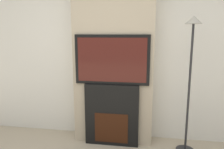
# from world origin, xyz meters

# --- Properties ---
(wall_back) EXTENTS (6.00, 0.06, 2.70)m
(wall_back) POSITION_xyz_m (0.00, 2.03, 1.35)
(wall_back) COLOR silver
(wall_back) RESTS_ON ground_plane
(chimney_breast) EXTENTS (1.15, 0.31, 2.70)m
(chimney_breast) POSITION_xyz_m (0.00, 1.85, 1.35)
(chimney_breast) COLOR tan
(chimney_breast) RESTS_ON ground_plane
(fireplace) EXTENTS (0.78, 0.15, 0.91)m
(fireplace) POSITION_xyz_m (0.00, 1.69, 0.45)
(fireplace) COLOR black
(fireplace) RESTS_ON ground_plane
(television) EXTENTS (1.05, 0.07, 0.70)m
(television) POSITION_xyz_m (0.00, 1.69, 1.26)
(television) COLOR black
(television) RESTS_ON fireplace
(floor_lamp) EXTENTS (0.25, 0.25, 1.84)m
(floor_lamp) POSITION_xyz_m (1.05, 1.64, 1.25)
(floor_lamp) COLOR #262628
(floor_lamp) RESTS_ON ground_plane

